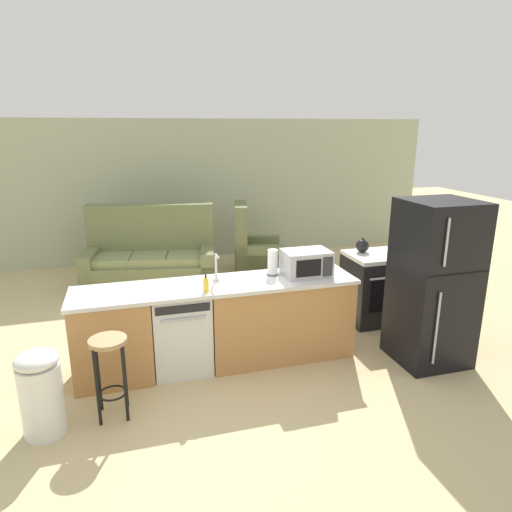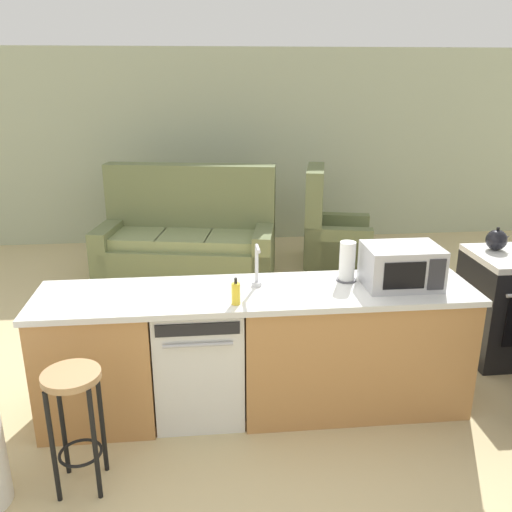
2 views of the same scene
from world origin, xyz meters
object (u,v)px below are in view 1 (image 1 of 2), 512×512
at_px(couch, 151,261).
at_px(armchair, 252,252).
at_px(microwave, 306,263).
at_px(trash_bin, 41,392).
at_px(bar_stool, 110,361).
at_px(refrigerator, 434,283).
at_px(soap_bottle, 206,285).
at_px(paper_towel_roll, 273,263).
at_px(dishwasher, 181,331).
at_px(stove_range, 376,287).
at_px(kettle, 362,246).

height_order(couch, armchair, couch).
xyz_separation_m(microwave, trash_bin, (-2.61, -0.76, -0.66)).
distance_m(bar_stool, trash_bin, 0.57).
bearing_deg(refrigerator, soap_bottle, 171.67).
bearing_deg(microwave, soap_bottle, -169.84).
bearing_deg(paper_towel_roll, couch, 113.59).
relative_size(dishwasher, stove_range, 0.93).
bearing_deg(dishwasher, bar_stool, -135.59).
height_order(bar_stool, couch, couch).
bearing_deg(trash_bin, bar_stool, 9.34).
bearing_deg(bar_stool, kettle, 23.39).
height_order(bar_stool, armchair, armchair).
distance_m(soap_bottle, couch, 3.07).
bearing_deg(trash_bin, microwave, 16.21).
bearing_deg(soap_bottle, trash_bin, -159.37).
distance_m(paper_towel_roll, kettle, 1.50).
xyz_separation_m(stove_range, armchair, (-0.98, 2.46, -0.10)).
height_order(soap_bottle, trash_bin, soap_bottle).
bearing_deg(microwave, refrigerator, -24.19).
height_order(dishwasher, paper_towel_roll, paper_towel_roll).
height_order(refrigerator, couch, refrigerator).
distance_m(refrigerator, couch, 4.34).
height_order(stove_range, couch, couch).
xyz_separation_m(microwave, kettle, (1.05, 0.68, -0.05)).
height_order(microwave, soap_bottle, microwave).
distance_m(microwave, kettle, 1.26).
bearing_deg(kettle, microwave, -147.19).
distance_m(microwave, trash_bin, 2.80).
relative_size(trash_bin, armchair, 0.62).
relative_size(dishwasher, bar_stool, 1.14).
bearing_deg(bar_stool, stove_range, 20.36).
relative_size(microwave, armchair, 0.42).
distance_m(stove_range, paper_towel_roll, 1.72).
bearing_deg(dishwasher, refrigerator, -11.93).
height_order(dishwasher, trash_bin, dishwasher).
height_order(paper_towel_roll, soap_bottle, paper_towel_roll).
height_order(microwave, paper_towel_roll, paper_towel_roll).
height_order(stove_range, refrigerator, refrigerator).
bearing_deg(paper_towel_roll, microwave, -20.08).
distance_m(stove_range, kettle, 0.57).
bearing_deg(refrigerator, stove_range, 89.99).
relative_size(trash_bin, couch, 0.35).
distance_m(dishwasher, refrigerator, 2.70).
xyz_separation_m(dishwasher, kettle, (2.43, 0.68, 0.56)).
distance_m(refrigerator, microwave, 1.35).
distance_m(stove_range, soap_bottle, 2.53).
relative_size(kettle, armchair, 0.17).
distance_m(stove_range, couch, 3.53).
height_order(stove_range, armchair, armchair).
bearing_deg(dishwasher, stove_range, 11.91).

